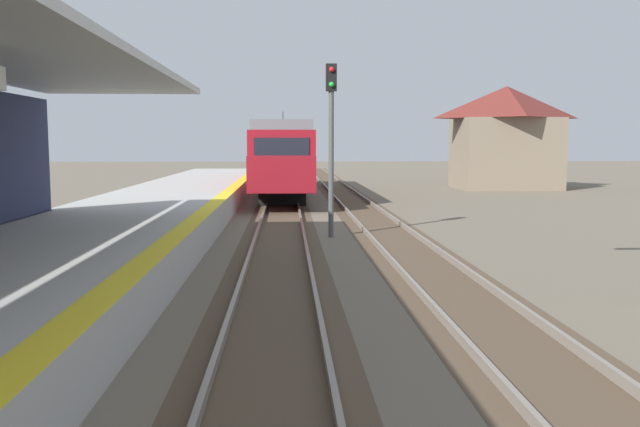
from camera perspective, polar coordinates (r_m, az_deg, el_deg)
name	(u,v)px	position (r m, az deg, el deg)	size (l,w,h in m)	color
station_platform	(34,275)	(13.27, -23.20, -4.88)	(5.00, 80.00, 0.91)	#A8A8A3
track_pair_nearest_platform	(279,258)	(16.46, -3.55, -3.79)	(2.34, 120.00, 0.16)	#4C3D2D
track_pair_middle	(416,257)	(16.76, 8.18, -3.66)	(2.34, 120.00, 0.16)	#4C3D2D
approaching_train	(283,156)	(36.87, -3.19, 4.95)	(2.93, 19.60, 4.76)	maroon
rail_signal_post	(331,132)	(20.22, 0.96, 6.99)	(0.32, 0.34, 5.20)	#4C4C4C
distant_trackside_house	(506,136)	(43.77, 15.55, 6.43)	(6.60, 5.28, 6.40)	#7F705B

